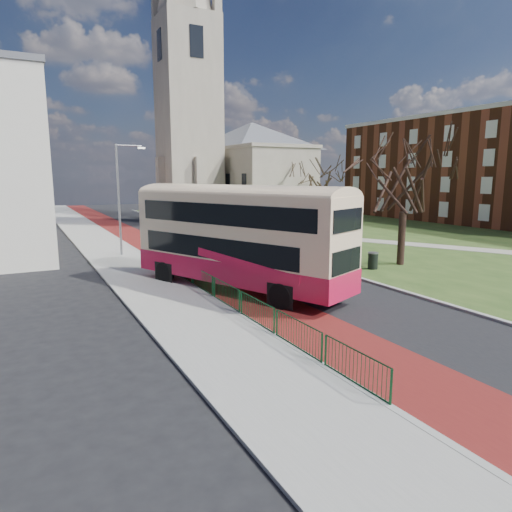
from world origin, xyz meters
TOP-DOWN VIEW (x-y plane):
  - ground at (0.00, 0.00)m, footprint 160.00×160.00m
  - road_carriageway at (1.50, 20.00)m, footprint 9.00×120.00m
  - bus_lane at (-1.20, 20.00)m, footprint 3.40×120.00m
  - pavement_west at (-5.00, 20.00)m, footprint 4.00×120.00m
  - kerb_west at (-3.00, 20.00)m, footprint 0.25×120.00m
  - kerb_east at (6.10, 22.00)m, footprint 0.25×80.00m
  - grass_green at (26.00, 22.00)m, footprint 40.00×80.00m
  - footpath at (20.00, 10.00)m, footprint 18.84×32.82m
  - pedestrian_railing at (-2.95, 4.00)m, footprint 0.07×24.00m
  - gothic_church at (12.56, 38.00)m, footprint 16.38×18.00m
  - brick_terrace at (40.00, 20.00)m, footprint 10.30×44.30m
  - streetlamp at (-4.35, 18.00)m, footprint 2.13×0.18m
  - bus at (-1.16, 4.96)m, footprint 7.60×12.62m
  - winter_tree_near at (11.36, 6.04)m, footprint 6.61×6.61m
  - winter_tree_far at (18.66, 25.70)m, footprint 5.40×5.40m
  - litter_bin at (8.69, 5.74)m, footprint 0.80×0.80m

SIDE VIEW (x-z plane):
  - ground at x=0.00m, z-range 0.00..0.00m
  - road_carriageway at x=1.50m, z-range 0.00..0.01m
  - bus_lane at x=-1.20m, z-range 0.00..0.01m
  - grass_green at x=26.00m, z-range 0.00..0.04m
  - footpath at x=20.00m, z-range 0.04..0.07m
  - pavement_west at x=-5.00m, z-range 0.00..0.12m
  - kerb_west at x=-3.00m, z-range 0.00..0.13m
  - kerb_east at x=6.10m, z-range 0.00..0.13m
  - pedestrian_railing at x=-2.95m, z-range -0.01..1.11m
  - litter_bin at x=8.69m, z-range 0.04..1.11m
  - bus at x=-1.16m, z-range 0.37..5.59m
  - streetlamp at x=-4.35m, z-range 0.59..8.59m
  - winter_tree_far at x=18.66m, z-range 1.53..9.30m
  - winter_tree_near at x=11.36m, z-range 1.77..10.80m
  - brick_terrace at x=40.00m, z-range 0.01..13.51m
  - gothic_church at x=12.56m, z-range -6.87..33.13m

